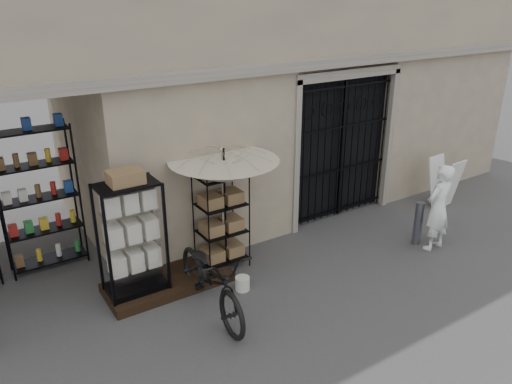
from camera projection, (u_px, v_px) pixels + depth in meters
ground at (344, 286)px, 8.12m from camera, size 80.00×80.00×0.00m
iron_gate at (337, 146)px, 10.22m from camera, size 2.50×0.21×3.00m
step_platform at (168, 282)px, 8.08m from camera, size 2.00×0.90×0.15m
display_cabinet at (133, 244)px, 7.47m from camera, size 0.91×0.60×1.90m
wire_rack at (221, 220)px, 8.41m from camera, size 0.84×0.65×1.77m
market_umbrella at (224, 166)px, 8.03m from camera, size 2.00×2.02×2.56m
white_bucket at (242, 283)px, 7.98m from camera, size 0.29×0.29×0.22m
bicycle at (213, 310)px, 7.50m from camera, size 0.80×1.15×2.10m
steel_bollard at (418, 223)px, 9.33m from camera, size 0.18×0.18×0.84m
shopkeeper at (432, 247)px, 9.33m from camera, size 0.73×1.68×0.39m
easel_sign at (444, 182)px, 10.90m from camera, size 0.56×0.63×1.10m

